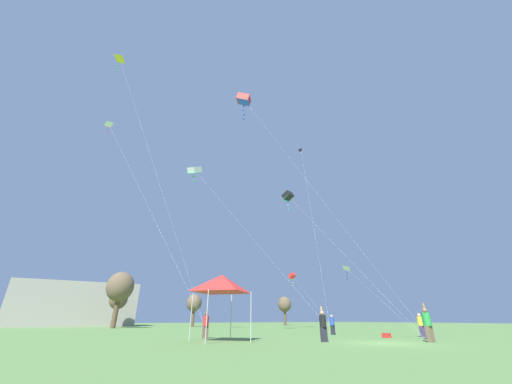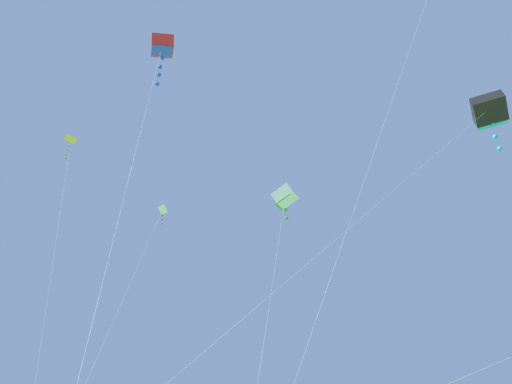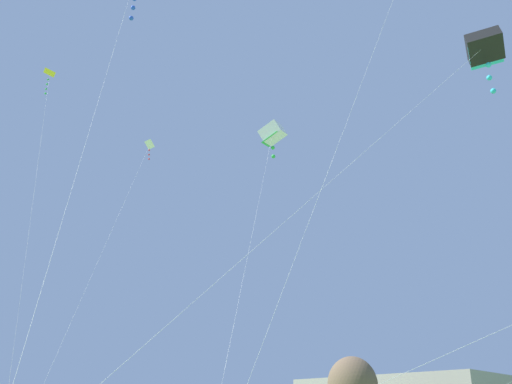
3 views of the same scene
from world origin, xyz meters
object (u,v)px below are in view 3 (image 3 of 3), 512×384
(kite_yellow_delta_5, at_px, (50,76))
(kite_white_box_4, at_px, (273,134))
(kite_black_box_2, at_px, (485,48))
(kite_white_delta_6, at_px, (149,147))

(kite_yellow_delta_5, bearing_deg, kite_white_box_4, 40.50)
(kite_black_box_2, distance_m, kite_yellow_delta_5, 28.43)
(kite_black_box_2, bearing_deg, kite_white_delta_6, 178.17)
(kite_yellow_delta_5, xyz_separation_m, kite_white_delta_6, (0.14, 8.75, -2.34))
(kite_white_box_4, relative_size, kite_yellow_delta_5, 0.82)
(kite_black_box_2, xyz_separation_m, kite_white_box_4, (-14.72, 2.17, 1.69))
(kite_white_box_4, height_order, kite_yellow_delta_5, kite_yellow_delta_5)
(kite_white_box_4, relative_size, kite_white_delta_6, 0.91)
(kite_black_box_2, height_order, kite_yellow_delta_5, kite_yellow_delta_5)
(kite_white_box_4, bearing_deg, kite_yellow_delta_5, -139.50)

